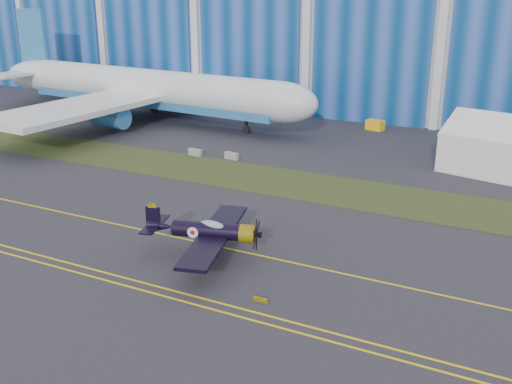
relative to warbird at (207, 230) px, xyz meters
The scene contains 13 objects.
ground 16.45m from the warbird, 153.77° to the left, with size 260.00×260.00×0.00m, color #2F2F37.
grass_median 25.85m from the warbird, 124.57° to the left, with size 260.00×10.00×0.02m, color #475128.
hangar 81.29m from the warbird, 100.47° to the left, with size 220.00×45.70×30.00m.
taxiway_centreline 14.96m from the warbird, behind, with size 200.00×0.20×0.02m, color yellow.
edge_line_near 16.50m from the warbird, 153.41° to the right, with size 80.00×0.20×0.02m, color yellow.
edge_line_far 16.09m from the warbird, 156.64° to the right, with size 80.00×0.20×0.02m, color yellow.
guard_board_right 9.10m from the warbird, 33.01° to the right, with size 1.20×0.15×0.35m, color yellow.
warbird is the anchor object (origin of this frame).
jetliner 56.67m from the warbird, 131.32° to the left, with size 73.35×63.64×24.15m.
shipping_container 60.86m from the warbird, 115.54° to the left, with size 6.69×2.68×2.90m, color silver.
tug 51.89m from the warbird, 90.79° to the left, with size 2.67×1.67×1.56m, color yellow.
barrier_a 31.87m from the warbird, 124.40° to the left, with size 2.00×0.60×0.90m, color gray.
barrier_b 29.86m from the warbird, 115.31° to the left, with size 2.00×0.60×0.90m, color #998F95.
Camera 1 is at (39.16, -46.41, 21.91)m, focal length 42.00 mm.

